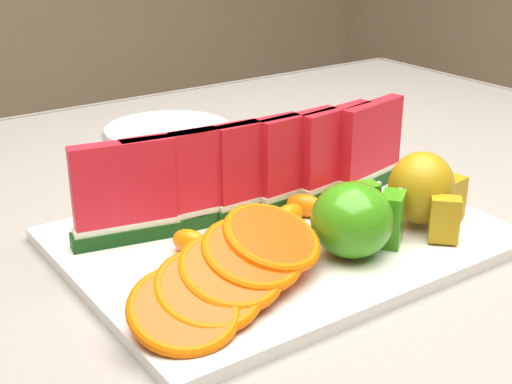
{
  "coord_description": "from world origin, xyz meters",
  "views": [
    {
      "loc": [
        -0.31,
        -0.57,
        1.07
      ],
      "look_at": [
        0.04,
        -0.05,
        0.81
      ],
      "focal_mm": 50.0,
      "sensor_mm": 36.0,
      "label": 1
    }
  ],
  "objects_px": {
    "platter": "(281,238)",
    "pear_cluster": "(425,190)",
    "side_plate": "(168,130)",
    "apple_cluster": "(356,219)"
  },
  "relations": [
    {
      "from": "platter",
      "to": "pear_cluster",
      "type": "bearing_deg",
      "value": -28.71
    },
    {
      "from": "side_plate",
      "to": "apple_cluster",
      "type": "bearing_deg",
      "value": -96.07
    },
    {
      "from": "apple_cluster",
      "to": "side_plate",
      "type": "height_order",
      "value": "apple_cluster"
    },
    {
      "from": "pear_cluster",
      "to": "platter",
      "type": "bearing_deg",
      "value": 151.29
    },
    {
      "from": "pear_cluster",
      "to": "apple_cluster",
      "type": "bearing_deg",
      "value": -178.07
    },
    {
      "from": "apple_cluster",
      "to": "pear_cluster",
      "type": "distance_m",
      "value": 0.09
    },
    {
      "from": "pear_cluster",
      "to": "side_plate",
      "type": "xyz_separation_m",
      "value": [
        -0.04,
        0.44,
        -0.05
      ]
    },
    {
      "from": "platter",
      "to": "pear_cluster",
      "type": "distance_m",
      "value": 0.15
    },
    {
      "from": "pear_cluster",
      "to": "side_plate",
      "type": "relative_size",
      "value": 0.45
    },
    {
      "from": "platter",
      "to": "pear_cluster",
      "type": "height_order",
      "value": "pear_cluster"
    }
  ]
}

